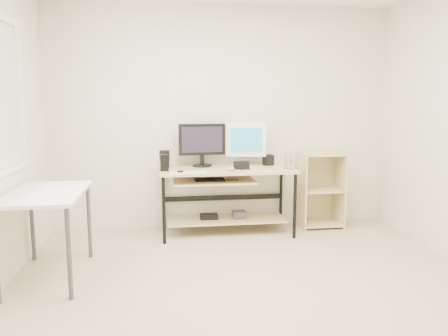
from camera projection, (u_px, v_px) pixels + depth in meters
name	position (u px, v px, depth m)	size (l,w,h in m)	color
room	(240.00, 126.00, 3.21)	(4.01, 4.01, 2.62)	#BBAC8F
desk	(225.00, 187.00, 4.92)	(1.50, 0.65, 0.75)	#CCB281
side_table	(46.00, 201.00, 3.64)	(0.60, 1.00, 0.75)	white
shelf_unit	(319.00, 189.00, 5.25)	(0.50, 0.40, 0.90)	#D9C788
black_monitor	(202.00, 142.00, 5.00)	(0.54, 0.22, 0.49)	black
white_imac	(246.00, 141.00, 5.07)	(0.47, 0.15, 0.50)	silver
keyboard	(188.00, 172.00, 4.59)	(0.38, 0.11, 0.01)	white
mouse	(231.00, 169.00, 4.74)	(0.08, 0.12, 0.04)	#B6B6BB
center_speaker	(241.00, 165.00, 4.84)	(0.18, 0.08, 0.09)	black
speaker_left	(165.00, 159.00, 4.90)	(0.12, 0.12, 0.20)	black
speaker_right	(268.00, 160.00, 5.13)	(0.10, 0.10, 0.13)	black
audio_controller	(164.00, 163.00, 4.70)	(0.09, 0.06, 0.18)	black
volume_puck	(180.00, 172.00, 4.56)	(0.07, 0.07, 0.03)	black
smartphone	(242.00, 169.00, 4.84)	(0.05, 0.10, 0.01)	black
coaster	(288.00, 169.00, 4.84)	(0.10, 0.10, 0.01)	#AF814F
drinking_glass	(288.00, 161.00, 4.83)	(0.08, 0.08, 0.16)	white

